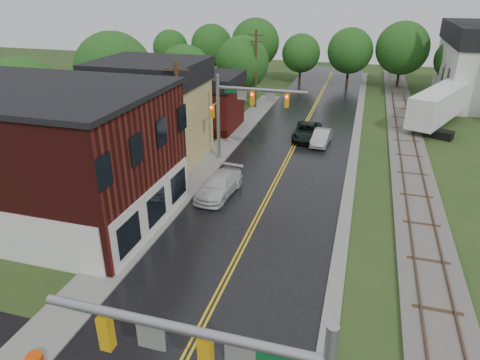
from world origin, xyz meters
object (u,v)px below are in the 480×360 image
at_px(tree_left_b, 115,74).
at_px(suv_dark, 307,132).
at_px(tree_left_a, 25,103).
at_px(semi_trailer, 440,104).
at_px(utility_pole_b, 179,121).
at_px(tree_left_e, 243,64).
at_px(traffic_signal_far, 243,104).
at_px(brick_building, 48,155).
at_px(utility_pole_c, 256,68).
at_px(tree_left_c, 186,73).
at_px(sedan_silver, 321,137).
at_px(pickup_white, 219,185).

relative_size(tree_left_b, suv_dark, 1.84).
height_order(tree_left_a, semi_trailer, tree_left_a).
distance_m(utility_pole_b, tree_left_e, 23.99).
relative_size(traffic_signal_far, suv_dark, 1.39).
height_order(brick_building, utility_pole_c, utility_pole_c).
xyz_separation_m(tree_left_c, tree_left_e, (5.00, 6.00, 0.30)).
distance_m(brick_building, tree_left_b, 17.80).
bearing_deg(suv_dark, traffic_signal_far, -121.49).
bearing_deg(tree_left_b, utility_pole_b, -41.86).
height_order(utility_pole_c, tree_left_c, utility_pole_c).
distance_m(brick_building, semi_trailer, 37.91).
distance_m(sedan_silver, semi_trailer, 14.61).
relative_size(utility_pole_b, pickup_white, 1.75).
bearing_deg(utility_pole_c, brick_building, -101.09).
height_order(tree_left_c, suv_dark, tree_left_c).
height_order(utility_pole_c, sedan_silver, utility_pole_c).
bearing_deg(semi_trailer, sedan_silver, -139.39).
xyz_separation_m(tree_left_a, semi_trailer, (33.19, 20.80, -2.83)).
bearing_deg(traffic_signal_far, brick_building, -126.92).
xyz_separation_m(sedan_silver, semi_trailer, (11.03, 9.45, 1.60)).
relative_size(traffic_signal_far, tree_left_b, 0.76).
bearing_deg(suv_dark, tree_left_a, -150.35).
bearing_deg(tree_left_a, tree_left_c, 71.57).
relative_size(traffic_signal_far, tree_left_a, 0.85).
bearing_deg(utility_pole_c, tree_left_e, 137.16).
relative_size(brick_building, traffic_signal_far, 1.95).
relative_size(tree_left_e, pickup_white, 1.59).
bearing_deg(tree_left_b, semi_trailer, 19.10).
distance_m(traffic_signal_far, tree_left_b, 15.21).
bearing_deg(tree_left_e, brick_building, -96.71).
xyz_separation_m(utility_pole_c, tree_left_b, (-11.05, -12.10, 1.00)).
relative_size(brick_building, utility_pole_c, 1.59).
distance_m(utility_pole_b, sedan_silver, 15.03).
bearing_deg(traffic_signal_far, tree_left_c, 128.82).
xyz_separation_m(tree_left_a, sedan_silver, (22.16, 11.35, -4.43)).
distance_m(tree_left_a, tree_left_e, 26.40).
bearing_deg(pickup_white, utility_pole_b, 163.29).
bearing_deg(pickup_white, tree_left_a, -179.22).
xyz_separation_m(suv_dark, pickup_white, (-4.23, -13.77, 0.01)).
bearing_deg(tree_left_b, sedan_silver, 3.82).
xyz_separation_m(brick_building, tree_left_e, (3.64, 30.90, 0.66)).
bearing_deg(utility_pole_c, sedan_silver, -49.72).
xyz_separation_m(tree_left_b, semi_trailer, (31.19, 10.80, -3.44)).
relative_size(brick_building, tree_left_c, 1.87).
xyz_separation_m(utility_pole_c, sedan_silver, (9.11, -10.75, -4.04)).
relative_size(tree_left_a, suv_dark, 1.64).
bearing_deg(utility_pole_b, sedan_silver, 50.98).
bearing_deg(utility_pole_c, tree_left_c, -149.80).
bearing_deg(brick_building, suv_dark, 55.63).
height_order(suv_dark, semi_trailer, semi_trailer).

